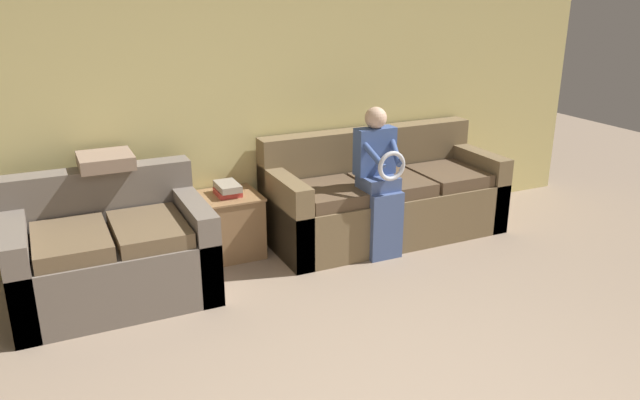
% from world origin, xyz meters
% --- Properties ---
extents(wall_back, '(7.46, 0.06, 2.55)m').
position_xyz_m(wall_back, '(0.00, 3.28, 1.27)').
color(wall_back, '#DBCC7F').
rests_on(wall_back, ground_plane).
extents(couch_main, '(2.11, 0.87, 0.93)m').
position_xyz_m(couch_main, '(1.30, 2.83, 0.34)').
color(couch_main, brown).
rests_on(couch_main, ground_plane).
extents(couch_side, '(1.36, 0.96, 0.88)m').
position_xyz_m(couch_side, '(-1.09, 2.64, 0.33)').
color(couch_side, '#70665B').
rests_on(couch_side, ground_plane).
extents(child_left_seated, '(0.34, 0.38, 1.24)m').
position_xyz_m(child_left_seated, '(1.05, 2.48, 0.68)').
color(child_left_seated, '#475B8E').
rests_on(child_left_seated, ground_plane).
extents(side_shelf, '(0.51, 0.49, 0.53)m').
position_xyz_m(side_shelf, '(-0.10, 2.99, 0.27)').
color(side_shelf, olive).
rests_on(side_shelf, ground_plane).
extents(book_stack, '(0.19, 0.28, 0.10)m').
position_xyz_m(book_stack, '(-0.09, 2.99, 0.58)').
color(book_stack, '#BC3833').
rests_on(book_stack, side_shelf).
extents(throw_pillow, '(0.39, 0.39, 0.10)m').
position_xyz_m(throw_pillow, '(-1.02, 2.99, 0.93)').
color(throw_pillow, gray).
rests_on(throw_pillow, couch_side).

